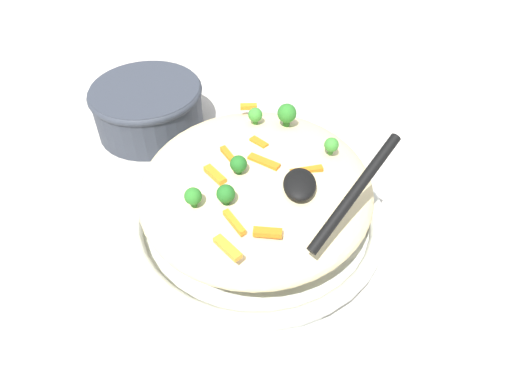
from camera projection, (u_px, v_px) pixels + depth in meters
The scene contains 20 objects.
ground_plane at pixel (256, 231), 0.68m from camera, with size 2.40×2.40×0.00m, color beige.
serving_bowl at pixel (256, 218), 0.66m from camera, with size 0.37×0.37×0.05m.
pasta_mound at pixel (256, 187), 0.61m from camera, with size 0.33×0.31×0.09m, color beige.
carrot_piece_0 at pixel (215, 175), 0.57m from camera, with size 0.04×0.01×0.01m, color orange.
carrot_piece_1 at pixel (268, 232), 0.51m from camera, with size 0.03×0.01×0.01m, color orange.
carrot_piece_2 at pixel (234, 222), 0.52m from camera, with size 0.04×0.01×0.01m, color orange.
carrot_piece_3 at pixel (258, 142), 0.61m from camera, with size 0.03×0.01×0.01m, color orange.
carrot_piece_4 at pixel (227, 248), 0.49m from camera, with size 0.04×0.01×0.01m, color orange.
carrot_piece_5 at pixel (264, 163), 0.58m from camera, with size 0.04×0.01×0.01m, color orange.
carrot_piece_6 at pixel (249, 107), 0.68m from camera, with size 0.02×0.01×0.01m, color orange.
carrot_piece_7 at pixel (306, 170), 0.58m from camera, with size 0.04×0.01×0.01m, color orange.
carrot_piece_8 at pixel (228, 154), 0.59m from camera, with size 0.03×0.01×0.01m, color orange.
broccoli_floret_0 at pixel (226, 194), 0.53m from camera, with size 0.02×0.02×0.03m.
broccoli_floret_1 at pixel (287, 114), 0.64m from camera, with size 0.03×0.03×0.03m.
broccoli_floret_2 at pixel (255, 115), 0.65m from camera, with size 0.02×0.02×0.03m.
broccoli_floret_3 at pixel (238, 164), 0.56m from camera, with size 0.02×0.02×0.03m.
broccoli_floret_4 at pixel (331, 145), 0.60m from camera, with size 0.02×0.02×0.02m.
broccoli_floret_5 at pixel (193, 197), 0.53m from camera, with size 0.02×0.02×0.03m.
serving_spoon at pixel (318, 187), 0.53m from camera, with size 0.14×0.13×0.08m.
companion_bowl at pixel (148, 106), 0.82m from camera, with size 0.20×0.20×0.09m.
Camera 1 is at (-0.44, -0.04, 0.51)m, focal length 32.01 mm.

